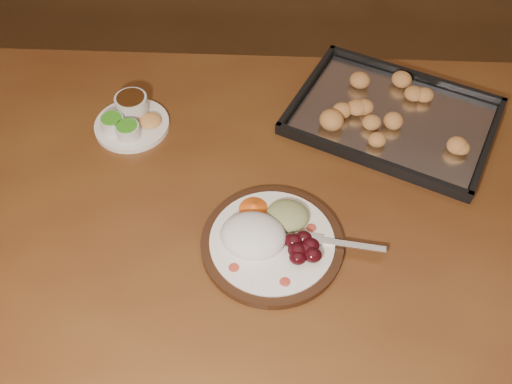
# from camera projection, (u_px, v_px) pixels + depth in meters

# --- Properties ---
(ground) EXTENTS (4.00, 4.00, 0.00)m
(ground) POSITION_uv_depth(u_px,v_px,m) (317.00, 312.00, 1.75)
(ground) COLOR brown
(ground) RESTS_ON ground
(dining_table) EXTENTS (1.62, 1.12, 0.75)m
(dining_table) POSITION_uv_depth(u_px,v_px,m) (241.00, 234.00, 1.14)
(dining_table) COLOR brown
(dining_table) RESTS_ON ground
(dinner_plate) EXTENTS (0.32, 0.25, 0.06)m
(dinner_plate) POSITION_uv_depth(u_px,v_px,m) (270.00, 238.00, 1.00)
(dinner_plate) COLOR black
(dinner_plate) RESTS_ON dining_table
(condiment_saucer) EXTENTS (0.16, 0.16, 0.05)m
(condiment_saucer) POSITION_uv_depth(u_px,v_px,m) (130.00, 119.00, 1.19)
(condiment_saucer) COLOR white
(condiment_saucer) RESTS_ON dining_table
(baking_tray) EXTENTS (0.47, 0.40, 0.04)m
(baking_tray) POSITION_uv_depth(u_px,v_px,m) (392.00, 116.00, 1.20)
(baking_tray) COLOR black
(baking_tray) RESTS_ON dining_table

